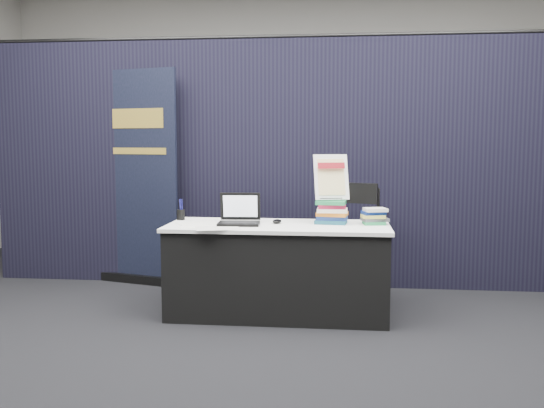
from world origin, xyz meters
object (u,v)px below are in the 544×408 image
Objects in this scene: info_sign at (331,178)px; pullup_banner at (140,190)px; book_stack_short at (374,216)px; stacking_chair at (353,238)px; laptop at (240,217)px; book_stack_tall at (331,212)px; display_table at (278,269)px.

pullup_banner is at bearing 140.49° from info_sign.
book_stack_short is at bearing -22.32° from info_sign.
pullup_banner is 2.01× the size of stacking_chair.
laptop is 0.75m from book_stack_tall.
book_stack_tall is 1.14× the size of book_stack_short.
info_sign is 0.37× the size of stacking_chair.
pullup_banner reaches higher than book_stack_short.
pullup_banner reaches higher than book_stack_tall.
display_table is 5.20× the size of laptop.
laptop is 1.44× the size of book_stack_tall.
display_table is 4.66× the size of info_sign.
laptop reaches higher than display_table.
book_stack_tall is 0.28m from info_sign.
book_stack_short is at bearing -41.62° from stacking_chair.
display_table is 0.87m from info_sign.
pullup_banner reaches higher than info_sign.
pullup_banner is at bearing -175.42° from stacking_chair.
laptop is 1.09m from book_stack_short.
info_sign reaches higher than laptop.
info_sign is (0.42, 0.12, 0.75)m from display_table.
pullup_banner is at bearing 159.05° from book_stack_short.
pullup_banner is (-2.26, 0.86, 0.12)m from book_stack_short.
info_sign is (0.74, 0.15, 0.32)m from laptop.
book_stack_short is at bearing -1.28° from book_stack_tall.
book_stack_tall is 0.43m from stacking_chair.
book_stack_short is 2.42m from pullup_banner.
stacking_chair is at bearing 20.03° from laptop.
stacking_chair is (0.61, 0.38, 0.21)m from display_table.
book_stack_short reaches higher than display_table.
stacking_chair is (2.09, -0.56, -0.36)m from pullup_banner.
display_table is at bearing 179.94° from info_sign.
book_stack_tall is 2.09m from pullup_banner.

